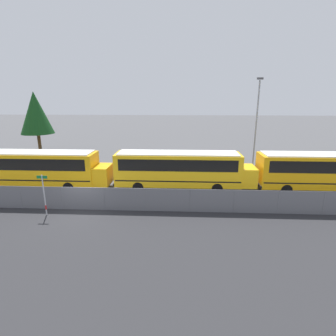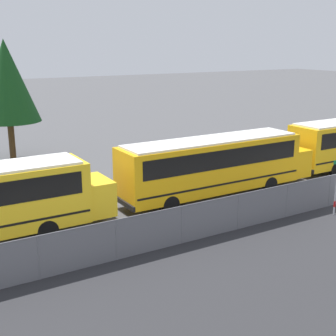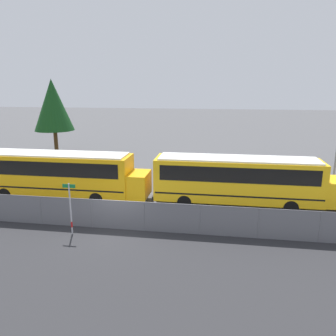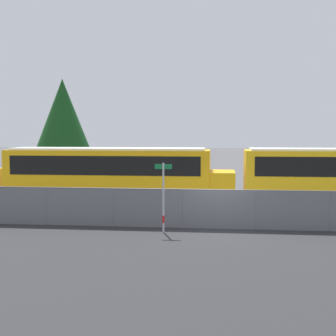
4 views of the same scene
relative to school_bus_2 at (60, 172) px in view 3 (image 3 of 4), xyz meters
name	(u,v)px [view 3 (image 3 of 4)]	position (x,y,z in m)	size (l,w,h in m)	color
ground_plane	(118,229)	(5.52, -4.43, -1.92)	(200.00, 200.00, 0.00)	#4C4C4F
road_strip	(71,295)	(5.52, -10.43, -1.91)	(121.42, 12.00, 0.01)	#2B2B2D
fence	(117,215)	(5.52, -4.43, -1.06)	(87.49, 0.07, 1.68)	#9EA0A5
school_bus_2	(60,172)	(0.00, 0.00, 0.00)	(11.99, 2.48, 3.26)	#EDA80F
school_bus_3	(241,178)	(12.40, 0.32, 0.00)	(11.99, 2.48, 3.26)	yellow
street_sign	(70,207)	(3.28, -5.40, -0.40)	(0.70, 0.09, 2.84)	#B7B7BC
tree_2	(53,105)	(-7.57, 14.20, 3.74)	(4.38, 4.38, 8.52)	#51381E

